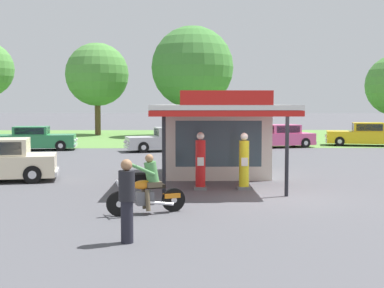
{
  "coord_description": "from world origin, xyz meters",
  "views": [
    {
      "loc": [
        -2.79,
        -16.23,
        2.88
      ],
      "look_at": [
        -2.51,
        3.25,
        1.4
      ],
      "focal_mm": 48.96,
      "sensor_mm": 36.0,
      "label": 1
    }
  ],
  "objects": [
    {
      "name": "grass_verge_strip",
      "position": [
        0.0,
        30.0,
        0.0
      ],
      "size": [
        120.0,
        24.0,
        0.01
      ],
      "primitive_type": "cube",
      "color": "#56843D",
      "rests_on": "ground"
    },
    {
      "name": "parked_car_back_row_centre_left",
      "position": [
        -3.66,
        16.0,
        0.68
      ],
      "size": [
        5.68,
        3.13,
        1.47
      ],
      "color": "#B7B7BC",
      "rests_on": "ground"
    },
    {
      "name": "gas_pump_offside",
      "position": [
        -0.77,
        1.35,
        0.88
      ],
      "size": [
        0.44,
        0.44,
        1.92
      ],
      "color": "slate",
      "rests_on": "ground"
    },
    {
      "name": "bystander_leaning_by_kiosk",
      "position": [
        -3.99,
        -5.5,
        0.93
      ],
      "size": [
        0.34,
        0.34,
        1.76
      ],
      "color": "black",
      "rests_on": "ground"
    },
    {
      "name": "service_station_kiosk",
      "position": [
        -1.51,
        4.72,
        1.66
      ],
      "size": [
        4.74,
        7.7,
        3.3
      ],
      "color": "beige",
      "rests_on": "ground"
    },
    {
      "name": "tree_oak_far_left",
      "position": [
        -2.06,
        31.34,
        6.2
      ],
      "size": [
        7.41,
        7.41,
        9.92
      ],
      "color": "brown",
      "rests_on": "ground"
    },
    {
      "name": "gas_pump_nearside",
      "position": [
        -2.25,
        1.35,
        0.89
      ],
      "size": [
        0.44,
        0.44,
        1.95
      ],
      "color": "slate",
      "rests_on": "ground"
    },
    {
      "name": "spare_tire_stack",
      "position": [
        -4.44,
        2.73,
        0.18
      ],
      "size": [
        0.6,
        0.6,
        0.36
      ],
      "color": "black",
      "rests_on": "ground"
    },
    {
      "name": "tree_oak_far_right",
      "position": [
        -10.98,
        33.29,
        5.65
      ],
      "size": [
        5.91,
        5.91,
        8.62
      ],
      "color": "brown",
      "rests_on": "ground"
    },
    {
      "name": "parked_car_back_row_centre",
      "position": [
        9.86,
        19.95,
        0.72
      ],
      "size": [
        5.69,
        3.0,
        1.61
      ],
      "color": "gold",
      "rests_on": "ground"
    },
    {
      "name": "motorcycle_with_rider",
      "position": [
        -3.75,
        -2.59,
        0.65
      ],
      "size": [
        2.03,
        0.97,
        1.58
      ],
      "color": "black",
      "rests_on": "ground"
    },
    {
      "name": "parked_car_back_row_far_right",
      "position": [
        -12.26,
        16.73,
        0.69
      ],
      "size": [
        5.37,
        2.5,
        1.5
      ],
      "color": "#2D844C",
      "rests_on": "ground"
    },
    {
      "name": "ground_plane",
      "position": [
        0.0,
        0.0,
        0.0
      ],
      "size": [
        300.0,
        300.0,
        0.0
      ],
      "primitive_type": "plane",
      "color": "#4C4C51"
    },
    {
      "name": "parked_car_second_row_spare",
      "position": [
        3.47,
        18.56,
        0.69
      ],
      "size": [
        5.3,
        3.05,
        1.53
      ],
      "color": "#E55993",
      "rests_on": "ground"
    }
  ]
}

